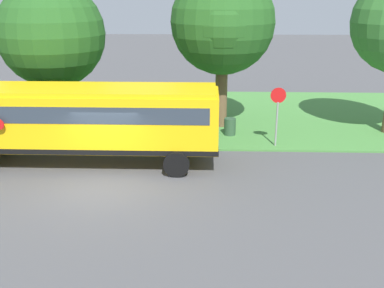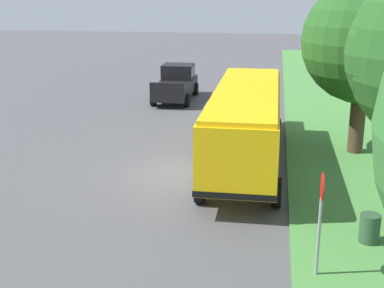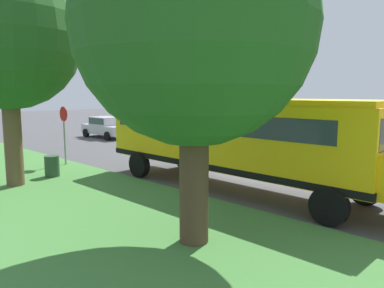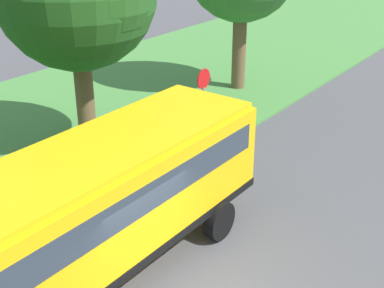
{
  "view_description": "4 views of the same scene",
  "coord_description": "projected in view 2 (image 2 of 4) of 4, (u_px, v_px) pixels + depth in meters",
  "views": [
    {
      "loc": [
        14.7,
        3.79,
        6.72
      ],
      "look_at": [
        -0.7,
        3.24,
        1.44
      ],
      "focal_mm": 42.0,
      "sensor_mm": 36.0,
      "label": 1
    },
    {
      "loc": [
        -3.38,
        18.98,
        7.01
      ],
      "look_at": [
        -0.58,
        1.11,
        1.55
      ],
      "focal_mm": 50.0,
      "sensor_mm": 36.0,
      "label": 2
    },
    {
      "loc": [
        -12.57,
        -9.23,
        3.36
      ],
      "look_at": [
        -1.91,
        1.31,
        1.3
      ],
      "focal_mm": 35.0,
      "sensor_mm": 36.0,
      "label": 3
    },
    {
      "loc": [
        5.07,
        -6.79,
        7.77
      ],
      "look_at": [
        -2.64,
        3.59,
        1.8
      ],
      "focal_mm": 50.0,
      "sensor_mm": 36.0,
      "label": 4
    }
  ],
  "objects": [
    {
      "name": "trash_bin",
      "position": [
        369.0,
        230.0,
        14.82
      ],
      "size": [
        0.56,
        0.56,
        0.9
      ],
      "primitive_type": "cylinder",
      "color": "#2D4C33",
      "rests_on": "ground"
    },
    {
      "name": "pickup_truck",
      "position": [
        176.0,
        82.0,
        33.27
      ],
      "size": [
        2.28,
        5.4,
        2.1
      ],
      "color": "black",
      "rests_on": "ground"
    },
    {
      "name": "stop_sign",
      "position": [
        320.0,
        213.0,
        12.8
      ],
      "size": [
        0.08,
        0.68,
        2.74
      ],
      "color": "gray",
      "rests_on": "ground"
    },
    {
      "name": "school_bus",
      "position": [
        246.0,
        119.0,
        20.84
      ],
      "size": [
        2.85,
        12.42,
        3.16
      ],
      "color": "yellow",
      "rests_on": "ground"
    },
    {
      "name": "ground_plane",
      "position": [
        182.0,
        174.0,
        20.48
      ],
      "size": [
        120.0,
        120.0,
        0.0
      ],
      "primitive_type": "plane",
      "color": "#4C4C4F"
    },
    {
      "name": "oak_tree_beside_bus",
      "position": [
        362.0,
        39.0,
        21.55
      ],
      "size": [
        5.06,
        5.06,
        7.29
      ],
      "color": "#4C3826",
      "rests_on": "ground"
    }
  ]
}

